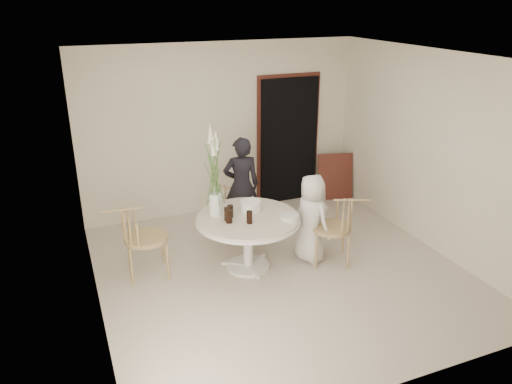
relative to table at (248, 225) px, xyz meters
name	(u,v)px	position (x,y,z in m)	size (l,w,h in m)	color
ground	(280,271)	(0.35, -0.25, -0.62)	(4.50, 4.50, 0.00)	beige
room_shell	(283,151)	(0.35, -0.25, 1.00)	(4.50, 4.50, 4.50)	white
doorway	(289,141)	(1.50, 1.94, 0.43)	(1.00, 0.10, 2.10)	black
door_trim	(288,137)	(1.50, 1.98, 0.49)	(1.12, 0.03, 2.22)	maroon
table	(248,225)	(0.00, 0.00, 0.00)	(1.33, 1.33, 0.73)	white
picture_frame	(335,177)	(2.28, 1.66, -0.22)	(0.60, 0.04, 0.80)	maroon
chair_far	(224,203)	(0.04, 1.04, -0.11)	(0.51, 0.53, 0.78)	tan
chair_right	(341,221)	(1.19, -0.30, -0.03)	(0.65, 0.63, 0.91)	tan
chair_left	(135,232)	(-1.37, 0.34, 0.00)	(0.60, 0.56, 0.95)	tan
girl	(241,185)	(0.31, 1.06, 0.12)	(0.53, 0.35, 1.47)	black
boy	(311,218)	(0.85, -0.11, -0.01)	(0.59, 0.38, 1.21)	silver
birthday_cake	(251,206)	(0.11, 0.17, 0.18)	(0.27, 0.27, 0.18)	white
cola_tumbler_a	(229,216)	(-0.28, -0.08, 0.20)	(0.08, 0.08, 0.17)	black
cola_tumbler_b	(249,217)	(-0.05, -0.19, 0.19)	(0.07, 0.07, 0.16)	black
cola_tumbler_c	(227,214)	(-0.28, 0.00, 0.20)	(0.08, 0.08, 0.17)	black
cola_tumbler_d	(230,211)	(-0.21, 0.07, 0.19)	(0.07, 0.07, 0.16)	black
plate_stack	(289,217)	(0.45, -0.27, 0.14)	(0.23, 0.23, 0.06)	silver
flower_vase	(214,173)	(-0.36, 0.20, 0.68)	(0.16, 0.16, 1.19)	white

